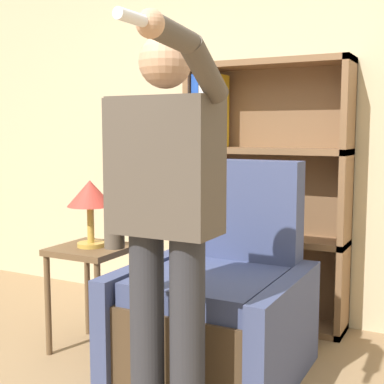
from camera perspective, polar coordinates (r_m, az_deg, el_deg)
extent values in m
cube|color=beige|center=(3.82, 7.20, 7.80)|extent=(8.00, 0.06, 2.80)
cube|color=brown|center=(3.84, 0.25, 0.17)|extent=(0.04, 0.28, 1.77)
cube|color=brown|center=(3.49, 16.08, -0.75)|extent=(0.04, 0.28, 1.77)
cube|color=brown|center=(3.76, 8.47, -0.05)|extent=(1.11, 0.01, 1.77)
cube|color=brown|center=(3.83, 7.57, -13.23)|extent=(1.11, 0.28, 0.04)
cube|color=brown|center=(3.68, 7.71, -4.84)|extent=(1.11, 0.28, 0.04)
cube|color=brown|center=(3.61, 7.85, 4.39)|extent=(1.11, 0.28, 0.04)
cube|color=brown|center=(3.63, 8.00, 13.42)|extent=(1.11, 0.28, 0.04)
cube|color=white|center=(3.94, 0.95, -9.03)|extent=(0.05, 0.22, 0.43)
cube|color=#9E7A47|center=(3.94, 1.50, -9.74)|extent=(0.03, 0.16, 0.34)
cube|color=black|center=(3.91, 2.05, -9.56)|extent=(0.04, 0.21, 0.37)
cube|color=#337070|center=(3.90, 2.77, -9.86)|extent=(0.05, 0.21, 0.35)
cube|color=black|center=(3.86, 3.63, -9.54)|extent=(0.05, 0.18, 0.41)
cube|color=white|center=(3.83, 0.99, -0.95)|extent=(0.05, 0.23, 0.41)
cube|color=black|center=(3.81, 1.58, -0.89)|extent=(0.03, 0.23, 0.42)
cube|color=red|center=(3.79, 2.07, -0.67)|extent=(0.03, 0.19, 0.45)
cube|color=#337070|center=(3.78, 2.55, -1.29)|extent=(0.03, 0.21, 0.37)
cube|color=#1E47B2|center=(3.80, 1.02, 8.61)|extent=(0.05, 0.21, 0.50)
cube|color=white|center=(3.78, 1.69, 8.13)|extent=(0.04, 0.21, 0.43)
cube|color=orange|center=(3.75, 2.37, 8.23)|extent=(0.04, 0.20, 0.44)
cube|color=gold|center=(3.73, 3.13, 8.60)|extent=(0.05, 0.16, 0.49)
cube|color=#4C3823|center=(2.99, 2.14, -14.89)|extent=(0.73, 0.84, 0.44)
cube|color=#3D4770|center=(2.87, 1.81, -9.93)|extent=(0.69, 0.72, 0.12)
cube|color=#3D4770|center=(3.20, 5.12, -4.87)|extent=(0.73, 0.16, 0.92)
cube|color=#3D4770|center=(3.16, -4.82, -12.47)|extent=(0.10, 0.92, 0.57)
cube|color=#3D4770|center=(2.83, 10.00, -14.87)|extent=(0.10, 0.92, 0.57)
cylinder|color=#2D2D33|center=(2.42, -4.80, -14.58)|extent=(0.15, 0.15, 0.89)
cylinder|color=#2D2D33|center=(2.33, -0.50, -15.45)|extent=(0.15, 0.15, 0.89)
cube|color=#51473D|center=(2.21, -2.80, 2.79)|extent=(0.44, 0.24, 0.57)
sphere|color=tan|center=(2.22, -2.86, 13.73)|extent=(0.22, 0.22, 0.22)
cylinder|color=#51473D|center=(2.36, -8.39, 1.89)|extent=(0.09, 0.09, 0.66)
cylinder|color=#51473D|center=(2.00, 1.38, 12.83)|extent=(0.09, 0.28, 0.23)
cylinder|color=#51473D|center=(1.80, -2.18, 16.47)|extent=(0.08, 0.27, 0.10)
sphere|color=tan|center=(1.70, -4.46, 17.48)|extent=(0.09, 0.09, 0.09)
cylinder|color=white|center=(1.62, -6.34, 17.99)|extent=(0.04, 0.15, 0.04)
cube|color=brown|center=(3.24, -10.70, -6.05)|extent=(0.42, 0.42, 0.04)
cylinder|color=brown|center=(3.30, -15.11, -11.59)|extent=(0.04, 0.04, 0.60)
cylinder|color=brown|center=(3.08, -9.99, -12.82)|extent=(0.04, 0.04, 0.60)
cylinder|color=brown|center=(3.57, -11.09, -10.12)|extent=(0.04, 0.04, 0.60)
cylinder|color=brown|center=(3.36, -6.13, -11.09)|extent=(0.04, 0.04, 0.60)
cylinder|color=gold|center=(3.23, -10.71, -5.52)|extent=(0.16, 0.16, 0.02)
cylinder|color=gold|center=(3.21, -10.76, -3.41)|extent=(0.04, 0.04, 0.22)
cone|color=#B2382D|center=(3.18, -10.83, -0.12)|extent=(0.27, 0.27, 0.15)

